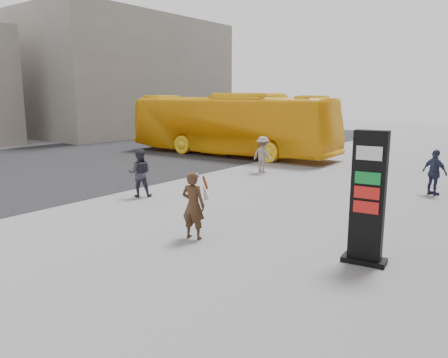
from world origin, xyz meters
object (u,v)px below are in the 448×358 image
Objects in this scene: woman at (193,205)px; bus at (230,124)px; pedestrian_b at (263,155)px; info_pylon at (368,198)px; pedestrian_a at (140,173)px; pedestrian_c at (435,172)px.

bus is at bearing -67.83° from woman.
bus is 7.80× the size of pedestrian_b.
info_pylon is 1.68× the size of pedestrian_a.
pedestrian_a is 1.00× the size of pedestrian_b.
pedestrian_b is (-7.39, 7.83, -0.56)m from info_pylon.
pedestrian_c is (3.58, 8.54, -0.05)m from woman.
pedestrian_c is at bearing -111.18° from bus.
info_pylon is 0.22× the size of bus.
woman is 1.04× the size of pedestrian_c.
pedestrian_c is at bearing -174.46° from pedestrian_b.
bus is (-8.22, 12.65, 0.92)m from woman.
info_pylon is 1.69× the size of pedestrian_b.
woman is 1.02× the size of pedestrian_b.
bus is at bearing 128.86° from info_pylon.
bus reaches higher than pedestrian_b.
bus is 7.96× the size of pedestrian_c.
pedestrian_c is at bearing 175.92° from pedestrian_a.
pedestrian_a is (-8.23, 1.32, -0.56)m from info_pylon.
bus is at bearing -32.12° from pedestrian_b.
info_pylon is 10.78m from pedestrian_b.
info_pylon is 4.00m from woman.
woman is at bearing 93.09° from pedestrian_c.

